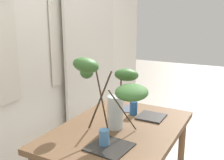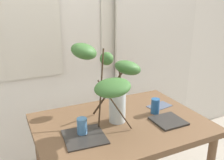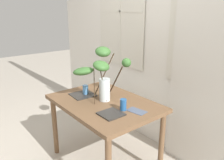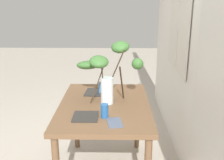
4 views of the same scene
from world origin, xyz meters
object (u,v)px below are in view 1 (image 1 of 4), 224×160
at_px(drinking_glass_blue_left, 104,138).
at_px(plate_square_left, 110,147).
at_px(dining_table, 119,139).
at_px(drinking_glass_blue_right, 134,108).
at_px(plate_square_right, 151,117).
at_px(vase_with_branches, 113,89).

height_order(drinking_glass_blue_left, plate_square_left, drinking_glass_blue_left).
bearing_deg(dining_table, drinking_glass_blue_left, -171.91).
distance_m(drinking_glass_blue_right, plate_square_left, 0.60).
distance_m(dining_table, plate_square_right, 0.34).
bearing_deg(plate_square_left, plate_square_right, -5.72).
distance_m(drinking_glass_blue_right, plate_square_right, 0.16).
bearing_deg(plate_square_right, plate_square_left, 174.28).
xyz_separation_m(drinking_glass_blue_left, plate_square_right, (0.59, -0.10, -0.05)).
height_order(vase_with_branches, plate_square_right, vase_with_branches).
bearing_deg(plate_square_right, drinking_glass_blue_left, 170.46).
relative_size(vase_with_branches, drinking_glass_blue_left, 5.94).
distance_m(drinking_glass_blue_left, drinking_glass_blue_right, 0.59).
height_order(drinking_glass_blue_right, plate_square_left, drinking_glass_blue_right).
bearing_deg(plate_square_left, vase_with_branches, 22.91).
distance_m(plate_square_left, plate_square_right, 0.60).
bearing_deg(vase_with_branches, drinking_glass_blue_left, -166.47).
relative_size(vase_with_branches, plate_square_right, 3.22).
bearing_deg(dining_table, plate_square_right, -25.53).
xyz_separation_m(vase_with_branches, plate_square_right, (0.37, -0.15, -0.31)).
height_order(dining_table, plate_square_left, plate_square_left).
distance_m(vase_with_branches, plate_square_left, 0.39).
relative_size(drinking_glass_blue_right, plate_square_left, 0.46).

